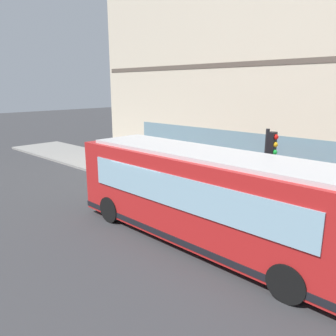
{
  "coord_description": "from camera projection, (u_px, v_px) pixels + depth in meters",
  "views": [
    {
      "loc": [
        -8.17,
        -8.06,
        5.06
      ],
      "look_at": [
        2.16,
        1.64,
        1.54
      ],
      "focal_mm": 35.15,
      "sensor_mm": 36.0,
      "label": 1
    }
  ],
  "objects": [
    {
      "name": "ground",
      "position": [
        161.0,
        225.0,
        12.35
      ],
      "size": [
        120.0,
        120.0,
        0.0
      ],
      "primitive_type": "plane",
      "color": "#38383A"
    },
    {
      "name": "fire_hydrant",
      "position": [
        288.0,
        201.0,
        13.4
      ],
      "size": [
        0.35,
        0.35,
        0.74
      ],
      "color": "yellow",
      "rests_on": "sidewalk_curb"
    },
    {
      "name": "sidewalk_curb",
      "position": [
        229.0,
        194.0,
        15.62
      ],
      "size": [
        4.09,
        40.0,
        0.15
      ],
      "primitive_type": "cube",
      "color": "gray",
      "rests_on": "ground"
    },
    {
      "name": "traffic_light_near_corner",
      "position": [
        269.0,
        157.0,
        12.14
      ],
      "size": [
        0.32,
        0.49,
        3.42
      ],
      "color": "black",
      "rests_on": "sidewalk_curb"
    },
    {
      "name": "pedestrian_by_light_pole",
      "position": [
        249.0,
        176.0,
        14.6
      ],
      "size": [
        0.32,
        0.32,
        1.8
      ],
      "color": "#8C3F8C",
      "rests_on": "sidewalk_curb"
    },
    {
      "name": "building_corner",
      "position": [
        285.0,
        77.0,
        17.92
      ],
      "size": [
        6.22,
        23.1,
        11.16
      ],
      "color": "beige",
      "rests_on": "ground"
    },
    {
      "name": "pedestrian_walking_along_curb",
      "position": [
        230.0,
        172.0,
        15.31
      ],
      "size": [
        0.32,
        0.32,
        1.76
      ],
      "color": "#3359A5",
      "rests_on": "sidewalk_curb"
    },
    {
      "name": "city_bus_nearside",
      "position": [
        205.0,
        197.0,
        10.72
      ],
      "size": [
        2.67,
        10.06,
        3.07
      ],
      "color": "red",
      "rests_on": "ground"
    }
  ]
}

